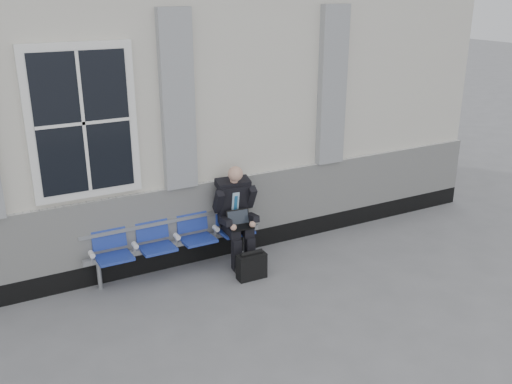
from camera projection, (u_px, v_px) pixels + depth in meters
ground at (100, 346)px, 6.47m from camera, size 70.00×70.00×0.00m
station_building at (28, 100)px, 8.57m from camera, size 14.40×4.40×4.49m
bench at (175, 235)px, 8.01m from camera, size 2.60×0.47×0.91m
businessman at (236, 211)px, 8.21m from camera, size 0.62×0.83×1.46m
briefcase at (252, 266)px, 7.89m from camera, size 0.41×0.18×0.42m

